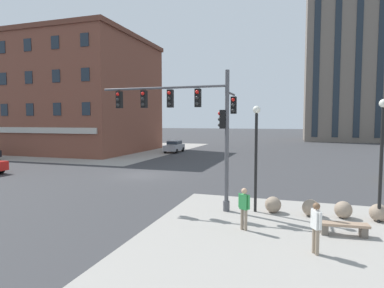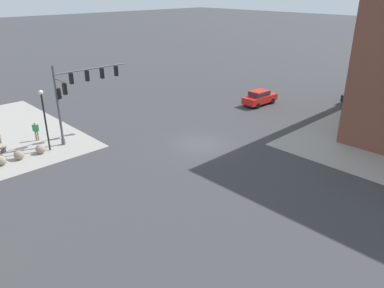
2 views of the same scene
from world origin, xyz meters
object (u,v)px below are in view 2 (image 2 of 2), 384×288
at_px(street_lamp_corner_near, 44,113).
at_px(car_cross_westbound, 375,84).
at_px(traffic_signal_main, 76,89).
at_px(bollard_sphere_curb_c, 1,161).
at_px(car_main_southbound_far, 260,97).
at_px(car_cross_eastbound, 357,95).
at_px(bollard_sphere_curb_a, 40,149).
at_px(bollard_sphere_curb_b, 19,155).
at_px(pedestrian_with_bag, 36,130).

xyz_separation_m(street_lamp_corner_near, car_cross_westbound, (-38.86, 11.02, -2.32)).
distance_m(traffic_signal_main, bollard_sphere_curb_c, 8.17).
xyz_separation_m(bollard_sphere_curb_c, car_main_southbound_far, (-27.09, 4.06, 0.53)).
bearing_deg(car_cross_eastbound, bollard_sphere_curb_a, -19.04).
relative_size(street_lamp_corner_near, car_main_southbound_far, 1.16).
height_order(street_lamp_corner_near, car_cross_westbound, street_lamp_corner_near).
bearing_deg(car_main_southbound_far, bollard_sphere_curb_b, -9.21).
relative_size(bollard_sphere_curb_c, street_lamp_corner_near, 0.15).
distance_m(traffic_signal_main, car_main_southbound_far, 20.92).
height_order(pedestrian_with_bag, car_main_southbound_far, pedestrian_with_bag).
distance_m(pedestrian_with_bag, car_cross_westbound, 41.13).
height_order(bollard_sphere_curb_c, car_main_southbound_far, car_main_southbound_far).
distance_m(car_cross_eastbound, car_cross_westbound, 6.56).
height_order(bollard_sphere_curb_c, street_lamp_corner_near, street_lamp_corner_near).
height_order(traffic_signal_main, bollard_sphere_curb_b, traffic_signal_main).
bearing_deg(pedestrian_with_bag, bollard_sphere_curb_c, 36.48).
bearing_deg(street_lamp_corner_near, car_cross_eastbound, 160.28).
relative_size(bollard_sphere_curb_b, pedestrian_with_bag, 0.45).
bearing_deg(pedestrian_with_bag, car_cross_westbound, 160.38).
relative_size(bollard_sphere_curb_b, car_cross_eastbound, 0.17).
height_order(bollard_sphere_curb_a, car_main_southbound_far, car_main_southbound_far).
bearing_deg(bollard_sphere_curb_a, bollard_sphere_curb_b, -1.55).
bearing_deg(traffic_signal_main, street_lamp_corner_near, 2.90).
xyz_separation_m(street_lamp_corner_near, car_cross_eastbound, (-32.33, 11.59, -2.32)).
height_order(bollard_sphere_curb_a, car_cross_westbound, car_cross_westbound).
relative_size(bollard_sphere_curb_a, pedestrian_with_bag, 0.45).
height_order(traffic_signal_main, car_cross_eastbound, traffic_signal_main).
bearing_deg(car_cross_westbound, bollard_sphere_curb_c, -14.18).
bearing_deg(car_cross_westbound, car_cross_eastbound, 4.97).
height_order(car_main_southbound_far, car_cross_eastbound, same).
height_order(bollard_sphere_curb_b, pedestrian_with_bag, pedestrian_with_bag).
bearing_deg(bollard_sphere_curb_c, bollard_sphere_curb_b, -175.48).
distance_m(bollard_sphere_curb_c, car_cross_eastbound, 38.01).
bearing_deg(bollard_sphere_curb_c, bollard_sphere_curb_a, -178.82).
xyz_separation_m(traffic_signal_main, bollard_sphere_curb_c, (6.98, 0.36, -4.22)).
xyz_separation_m(bollard_sphere_curb_c, pedestrian_with_bag, (-4.06, -3.00, 0.61)).
bearing_deg(car_cross_westbound, bollard_sphere_curb_b, -14.78).
bearing_deg(bollard_sphere_curb_b, street_lamp_corner_near, -177.87).
bearing_deg(traffic_signal_main, car_cross_westbound, 162.68).
bearing_deg(street_lamp_corner_near, pedestrian_with_bag, -92.55).
distance_m(bollard_sphere_curb_a, street_lamp_corner_near, 2.98).
distance_m(bollard_sphere_curb_c, car_cross_westbound, 44.14).
bearing_deg(pedestrian_with_bag, traffic_signal_main, 137.90).
distance_m(traffic_signal_main, bollard_sphere_curb_b, 7.01).
relative_size(traffic_signal_main, car_main_southbound_far, 1.55).
height_order(bollard_sphere_curb_c, pedestrian_with_bag, pedestrian_with_bag).
relative_size(traffic_signal_main, bollard_sphere_curb_c, 8.93).
bearing_deg(pedestrian_with_bag, car_main_southbound_far, 162.97).
relative_size(bollard_sphere_curb_a, car_cross_westbound, 0.17).
xyz_separation_m(traffic_signal_main, car_cross_westbound, (-35.81, 11.17, -3.69)).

